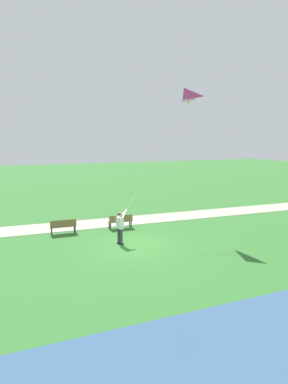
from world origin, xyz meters
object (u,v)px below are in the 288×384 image
object	(u,v)px
person_kite_flyer	(120,225)
park_bench_far_walkway	(120,220)
flying_kite	(184,97)
park_bench_near_walkway	(63,225)

from	to	relation	value
person_kite_flyer	park_bench_far_walkway	world-z (taller)	person_kite_flyer
flying_kite	park_bench_far_walkway	size ratio (longest dim) A/B	4.37
person_kite_flyer	park_bench_near_walkway	distance (m)	4.01
park_bench_far_walkway	flying_kite	bearing A→B (deg)	65.26
flying_kite	park_bench_near_walkway	size ratio (longest dim) A/B	4.37
person_kite_flyer	flying_kite	xyz separation A→B (m)	(-1.36, 4.44, 6.92)
park_bench_near_walkway	park_bench_far_walkway	world-z (taller)	same
person_kite_flyer	park_bench_near_walkway	xyz separation A→B (m)	(-3.08, -2.51, -0.54)
person_kite_flyer	flying_kite	distance (m)	8.33
person_kite_flyer	park_bench_far_walkway	distance (m)	3.16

